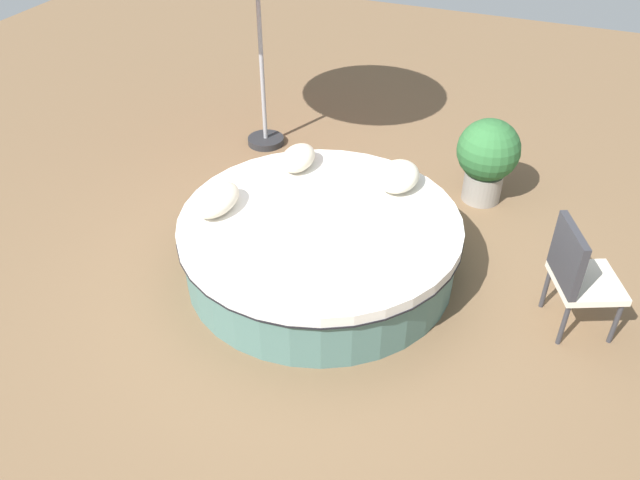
% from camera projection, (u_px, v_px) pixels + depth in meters
% --- Properties ---
extents(ground_plane, '(16.00, 16.00, 0.00)m').
position_uv_depth(ground_plane, '(320.00, 270.00, 5.99)').
color(ground_plane, brown).
extents(round_bed, '(2.51, 2.51, 0.58)m').
position_uv_depth(round_bed, '(320.00, 244.00, 5.81)').
color(round_bed, '#4C726B').
rests_on(round_bed, ground_plane).
extents(throw_pillow_0, '(0.53, 0.39, 0.21)m').
position_uv_depth(throw_pillow_0, '(398.00, 176.00, 6.01)').
color(throw_pillow_0, beige).
rests_on(throw_pillow_0, round_bed).
extents(throw_pillow_1, '(0.47, 0.31, 0.21)m').
position_uv_depth(throw_pillow_1, '(298.00, 158.00, 6.28)').
color(throw_pillow_1, beige).
rests_on(throw_pillow_1, round_bed).
extents(throw_pillow_2, '(0.55, 0.34, 0.20)m').
position_uv_depth(throw_pillow_2, '(217.00, 200.00, 5.70)').
color(throw_pillow_2, beige).
rests_on(throw_pillow_2, round_bed).
extents(patio_chair, '(0.68, 0.67, 0.98)m').
position_uv_depth(patio_chair, '(578.00, 272.00, 5.08)').
color(patio_chair, '#333338').
rests_on(patio_chair, ground_plane).
extents(planter, '(0.65, 0.65, 0.92)m').
position_uv_depth(planter, '(487.00, 156.00, 6.64)').
color(planter, gray).
rests_on(planter, ground_plane).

